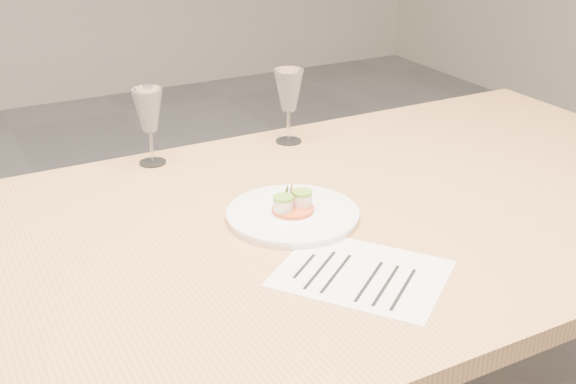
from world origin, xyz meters
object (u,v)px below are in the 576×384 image
recipe_sheet (362,274)px  wine_glass_1 (149,112)px  dinner_plate (293,213)px  dining_table (217,272)px  wine_glass_2 (289,92)px

recipe_sheet → wine_glass_1: 0.69m
dinner_plate → recipe_sheet: 0.24m
dining_table → wine_glass_2: bearing=47.3°
dinner_plate → dining_table: bearing=-174.9°
wine_glass_1 → dining_table: bearing=-92.7°
dinner_plate → wine_glass_1: 0.45m
wine_glass_1 → wine_glass_2: size_ratio=0.97×
dining_table → wine_glass_2: wine_glass_2 is taller
dinner_plate → recipe_sheet: (0.00, -0.24, -0.01)m
dining_table → dinner_plate: (0.17, 0.02, 0.08)m
dining_table → recipe_sheet: size_ratio=6.75×
dinner_plate → wine_glass_1: (-0.15, 0.41, 0.12)m
dining_table → wine_glass_2: 0.58m
dining_table → wine_glass_1: wine_glass_1 is taller
wine_glass_2 → wine_glass_1: bearing=176.0°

